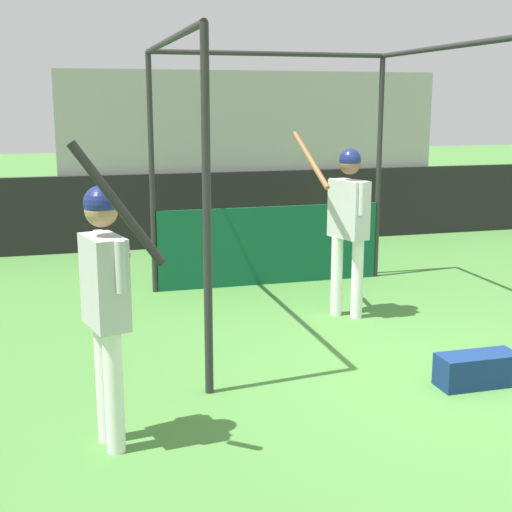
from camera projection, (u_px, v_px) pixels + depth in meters
The scene contains 7 objects.
ground_plane at pixel (458, 382), 6.17m from camera, with size 60.00×60.00×0.00m, color #477F38.
outfield_wall at pixel (257, 207), 12.14m from camera, with size 24.00×0.12×1.23m.
bleacher_section at pixel (233, 151), 13.53m from camera, with size 6.50×3.20×2.91m.
batting_cage at pixel (288, 193), 8.53m from camera, with size 3.13×3.42×3.00m.
player_batter at pixel (347, 215), 7.83m from camera, with size 0.66×0.85×2.05m.
player_waiting at pixel (106, 292), 4.79m from camera, with size 0.58×0.70×2.16m.
equipment_bag at pixel (477, 370), 6.08m from camera, with size 0.70×0.28×0.28m.
Camera 1 is at (-3.25, -5.12, 2.38)m, focal length 50.00 mm.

